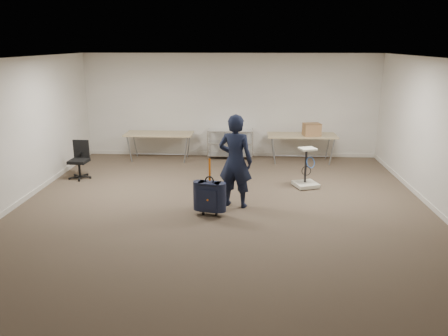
{
  "coord_description": "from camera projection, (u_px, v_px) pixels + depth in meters",
  "views": [
    {
      "loc": [
        0.45,
        -7.41,
        3.07
      ],
      "look_at": [
        0.04,
        0.3,
        0.84
      ],
      "focal_mm": 35.0,
      "sensor_mm": 36.0,
      "label": 1
    }
  ],
  "objects": [
    {
      "name": "ground",
      "position": [
        221.0,
        217.0,
        7.98
      ],
      "size": [
        9.0,
        9.0,
        0.0
      ],
      "primitive_type": "plane",
      "color": "#433728",
      "rests_on": "ground"
    },
    {
      "name": "room_shell",
      "position": [
        225.0,
        190.0,
        9.3
      ],
      "size": [
        8.0,
        9.0,
        9.0
      ],
      "color": "beige",
      "rests_on": "ground"
    },
    {
      "name": "folding_table_left",
      "position": [
        159.0,
        135.0,
        11.68
      ],
      "size": [
        1.8,
        0.75,
        0.73
      ],
      "color": "tan",
      "rests_on": "ground"
    },
    {
      "name": "folding_table_right",
      "position": [
        302.0,
        137.0,
        11.49
      ],
      "size": [
        1.8,
        0.75,
        0.73
      ],
      "color": "tan",
      "rests_on": "ground"
    },
    {
      "name": "wire_shelf",
      "position": [
        230.0,
        143.0,
        11.89
      ],
      "size": [
        1.22,
        0.47,
        0.8
      ],
      "color": "silver",
      "rests_on": "ground"
    },
    {
      "name": "person",
      "position": [
        235.0,
        161.0,
        8.27
      ],
      "size": [
        0.75,
        0.59,
        1.8
      ],
      "primitive_type": "imported",
      "rotation": [
        0.0,
        0.0,
        2.88
      ],
      "color": "black",
      "rests_on": "ground"
    },
    {
      "name": "suitcase",
      "position": [
        210.0,
        197.0,
        7.95
      ],
      "size": [
        0.43,
        0.3,
        1.08
      ],
      "color": "black",
      "rests_on": "ground"
    },
    {
      "name": "office_chair",
      "position": [
        80.0,
        167.0,
        10.2
      ],
      "size": [
        0.53,
        0.53,
        0.88
      ],
      "color": "black",
      "rests_on": "ground"
    },
    {
      "name": "equipment_cart",
      "position": [
        306.0,
        177.0,
        9.57
      ],
      "size": [
        0.61,
        0.61,
        0.88
      ],
      "color": "beige",
      "rests_on": "ground"
    },
    {
      "name": "cardboard_box",
      "position": [
        312.0,
        129.0,
        11.34
      ],
      "size": [
        0.48,
        0.39,
        0.32
      ],
      "primitive_type": "cube",
      "rotation": [
        0.0,
        0.0,
        0.18
      ],
      "color": "olive",
      "rests_on": "folding_table_right"
    }
  ]
}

